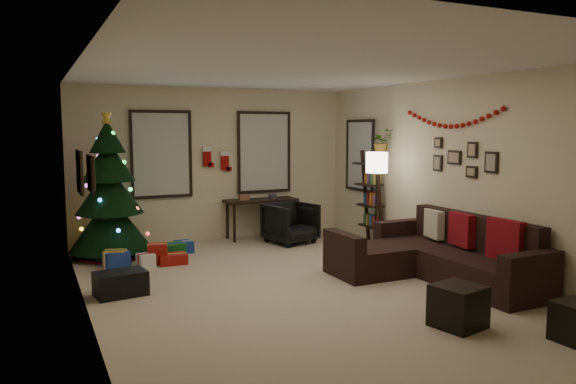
# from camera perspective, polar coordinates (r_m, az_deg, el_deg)

# --- Properties ---
(floor) EXTENTS (7.00, 7.00, 0.00)m
(floor) POSITION_cam_1_polar(r_m,az_deg,el_deg) (7.03, 1.35, -9.91)
(floor) COLOR #C0AC91
(floor) RESTS_ON ground
(ceiling) EXTENTS (7.00, 7.00, 0.00)m
(ceiling) POSITION_cam_1_polar(r_m,az_deg,el_deg) (6.77, 1.42, 12.55)
(ceiling) COLOR white
(ceiling) RESTS_ON floor
(wall_back) EXTENTS (5.00, 0.00, 5.00)m
(wall_back) POSITION_cam_1_polar(r_m,az_deg,el_deg) (10.01, -7.58, 2.84)
(wall_back) COLOR beige
(wall_back) RESTS_ON floor
(wall_front) EXTENTS (5.00, 0.00, 5.00)m
(wall_front) POSITION_cam_1_polar(r_m,az_deg,el_deg) (3.98, 24.49, -3.35)
(wall_front) COLOR beige
(wall_front) RESTS_ON floor
(wall_left) EXTENTS (0.00, 7.00, 7.00)m
(wall_left) POSITION_cam_1_polar(r_m,az_deg,el_deg) (6.09, -20.19, 0.09)
(wall_left) COLOR beige
(wall_left) RESTS_ON floor
(wall_right) EXTENTS (0.00, 7.00, 7.00)m
(wall_right) POSITION_cam_1_polar(r_m,az_deg,el_deg) (8.19, 17.26, 1.77)
(wall_right) COLOR beige
(wall_right) RESTS_ON floor
(window_back_left) EXTENTS (1.05, 0.06, 1.50)m
(window_back_left) POSITION_cam_1_polar(r_m,az_deg,el_deg) (9.73, -12.90, 3.80)
(window_back_left) COLOR #728CB2
(window_back_left) RESTS_ON wall_back
(window_back_right) EXTENTS (1.05, 0.06, 1.50)m
(window_back_right) POSITION_cam_1_polar(r_m,az_deg,el_deg) (10.30, -2.49, 4.10)
(window_back_right) COLOR #728CB2
(window_back_right) RESTS_ON wall_back
(window_right_wall) EXTENTS (0.06, 0.90, 1.30)m
(window_right_wall) POSITION_cam_1_polar(r_m,az_deg,el_deg) (10.19, 7.46, 3.75)
(window_right_wall) COLOR #728CB2
(window_right_wall) RESTS_ON wall_right
(christmas_tree) EXTENTS (1.24, 1.24, 2.31)m
(christmas_tree) POSITION_cam_1_polar(r_m,az_deg,el_deg) (8.98, -17.89, -0.38)
(christmas_tree) COLOR black
(christmas_tree) RESTS_ON floor
(presents) EXTENTS (1.50, 1.01, 0.30)m
(presents) POSITION_cam_1_polar(r_m,az_deg,el_deg) (8.58, -14.40, -6.27)
(presents) COLOR #14591E
(presents) RESTS_ON floor
(sofa) EXTENTS (1.80, 2.62, 0.85)m
(sofa) POSITION_cam_1_polar(r_m,az_deg,el_deg) (7.69, 15.02, -6.57)
(sofa) COLOR black
(sofa) RESTS_ON floor
(pillow_red_a) EXTENTS (0.15, 0.50, 0.50)m
(pillow_red_a) POSITION_cam_1_polar(r_m,az_deg,el_deg) (7.27, 21.46, -4.62)
(pillow_red_a) COLOR maroon
(pillow_red_a) RESTS_ON sofa
(pillow_red_b) EXTENTS (0.18, 0.46, 0.44)m
(pillow_red_b) POSITION_cam_1_polar(r_m,az_deg,el_deg) (7.80, 17.42, -3.73)
(pillow_red_b) COLOR maroon
(pillow_red_b) RESTS_ON sofa
(pillow_cream) EXTENTS (0.19, 0.42, 0.40)m
(pillow_cream) POSITION_cam_1_polar(r_m,az_deg,el_deg) (8.22, 14.78, -3.20)
(pillow_cream) COLOR beige
(pillow_cream) RESTS_ON sofa
(ottoman_near) EXTENTS (0.53, 0.53, 0.43)m
(ottoman_near) POSITION_cam_1_polar(r_m,az_deg,el_deg) (5.94, 17.09, -11.16)
(ottoman_near) COLOR black
(ottoman_near) RESTS_ON floor
(desk) EXTENTS (1.32, 0.47, 0.71)m
(desk) POSITION_cam_1_polar(r_m,az_deg,el_deg) (10.09, -2.80, -1.21)
(desk) COLOR black
(desk) RESTS_ON floor
(desk_chair) EXTENTS (0.83, 0.80, 0.71)m
(desk_chair) POSITION_cam_1_polar(r_m,az_deg,el_deg) (9.66, 0.28, -3.18)
(desk_chair) COLOR black
(desk_chair) RESTS_ON floor
(bookshelf) EXTENTS (0.30, 0.48, 1.62)m
(bookshelf) POSITION_cam_1_polar(r_m,az_deg,el_deg) (9.63, 8.56, -0.70)
(bookshelf) COLOR black
(bookshelf) RESTS_ON floor
(potted_plant) EXTENTS (0.54, 0.48, 0.54)m
(potted_plant) POSITION_cam_1_polar(r_m,az_deg,el_deg) (9.34, 9.56, 5.51)
(potted_plant) COLOR #4C4C4C
(potted_plant) RESTS_ON bookshelf
(floor_lamp) EXTENTS (0.34, 0.34, 1.62)m
(floor_lamp) POSITION_cam_1_polar(r_m,az_deg,el_deg) (8.84, 9.11, 2.33)
(floor_lamp) COLOR black
(floor_lamp) RESTS_ON floor
(art_map) EXTENTS (0.04, 0.60, 0.50)m
(art_map) POSITION_cam_1_polar(r_m,az_deg,el_deg) (6.85, -20.64, 1.95)
(art_map) COLOR black
(art_map) RESTS_ON wall_left
(art_abstract) EXTENTS (0.04, 0.45, 0.35)m
(art_abstract) POSITION_cam_1_polar(r_m,az_deg,el_deg) (5.58, -19.63, 1.82)
(art_abstract) COLOR black
(art_abstract) RESTS_ON wall_left
(gallery) EXTENTS (0.03, 1.25, 0.54)m
(gallery) POSITION_cam_1_polar(r_m,az_deg,el_deg) (8.11, 17.55, 3.29)
(gallery) COLOR black
(gallery) RESTS_ON wall_right
(garland) EXTENTS (0.08, 1.90, 0.30)m
(garland) POSITION_cam_1_polar(r_m,az_deg,el_deg) (8.25, 16.42, 7.31)
(garland) COLOR #A5140C
(garland) RESTS_ON wall_right
(stocking_left) EXTENTS (0.20, 0.05, 0.36)m
(stocking_left) POSITION_cam_1_polar(r_m,az_deg,el_deg) (9.91, -8.28, 3.63)
(stocking_left) COLOR #990F0C
(stocking_left) RESTS_ON wall_back
(stocking_right) EXTENTS (0.20, 0.05, 0.36)m
(stocking_right) POSITION_cam_1_polar(r_m,az_deg,el_deg) (10.01, -6.46, 3.21)
(stocking_right) COLOR #990F0C
(stocking_right) RESTS_ON wall_back
(storage_bin) EXTENTS (0.63, 0.47, 0.29)m
(storage_bin) POSITION_cam_1_polar(r_m,az_deg,el_deg) (7.01, -16.83, -8.99)
(storage_bin) COLOR black
(storage_bin) RESTS_ON floor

